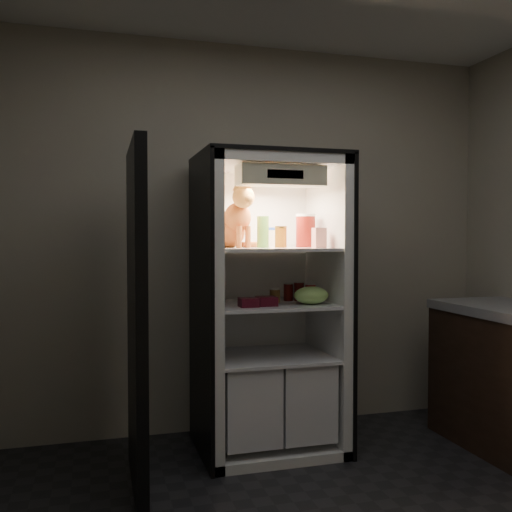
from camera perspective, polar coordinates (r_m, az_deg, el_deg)
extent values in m
plane|color=#A9A28D|center=(4.05, -0.64, 1.83)|extent=(3.60, 0.00, 3.60)
cube|color=white|center=(3.95, -0.13, -4.36)|extent=(0.85, 0.06, 1.85)
cube|color=white|center=(3.55, -4.87, -5.09)|extent=(0.06, 0.70, 1.85)
cube|color=white|center=(3.78, 7.00, -4.66)|extent=(0.06, 0.70, 1.85)
cube|color=white|center=(3.65, 1.27, 9.21)|extent=(0.85, 0.70, 0.06)
cube|color=white|center=(3.85, 1.25, -18.22)|extent=(0.85, 0.70, 0.06)
cube|color=black|center=(3.54, -5.54, -5.11)|extent=(0.02, 0.72, 1.87)
cube|color=black|center=(3.80, 7.59, -4.63)|extent=(0.02, 0.72, 1.87)
cube|color=black|center=(3.65, 1.27, 9.87)|extent=(0.90, 0.72, 0.02)
cube|color=white|center=(3.59, 1.41, 0.69)|extent=(0.73, 0.62, 0.02)
cube|color=white|center=(3.61, 1.40, -4.87)|extent=(0.73, 0.62, 0.02)
cube|color=white|center=(3.68, -1.29, -13.96)|extent=(0.34, 0.58, 0.48)
cube|color=white|center=(3.78, 4.00, -13.53)|extent=(0.34, 0.58, 0.48)
cube|color=white|center=(3.67, 1.40, -9.99)|extent=(0.73, 0.62, 0.02)
cube|color=beige|center=(3.41, 2.48, 8.03)|extent=(0.52, 0.18, 0.12)
cube|color=black|center=(3.33, 2.96, 8.17)|extent=(0.22, 0.01, 0.05)
cube|color=black|center=(3.16, -11.86, -5.98)|extent=(0.07, 0.87, 1.85)
cube|color=white|center=(3.18, -11.71, -12.84)|extent=(0.07, 0.64, 0.12)
cube|color=white|center=(3.09, -11.78, -3.84)|extent=(0.07, 0.64, 0.12)
ellipsoid|color=#BF4A18|center=(3.64, -2.76, 2.50)|extent=(0.28, 0.31, 0.22)
ellipsoid|color=#BF4A18|center=(3.56, -1.87, 3.85)|extent=(0.21, 0.20, 0.19)
sphere|color=#C86E27|center=(3.51, -1.27, 5.91)|extent=(0.17, 0.17, 0.14)
sphere|color=#C86E27|center=(3.46, -0.74, 5.71)|extent=(0.07, 0.07, 0.06)
cone|color=#C86E27|center=(3.50, -1.93, 7.03)|extent=(0.07, 0.07, 0.06)
cone|color=#C86E27|center=(3.55, -0.80, 6.97)|extent=(0.07, 0.07, 0.06)
cylinder|color=#BF4A18|center=(3.48, -1.72, 1.92)|extent=(0.04, 0.04, 0.14)
cylinder|color=#BF4A18|center=(3.52, -0.81, 1.92)|extent=(0.04, 0.04, 0.14)
cylinder|color=#BF4A18|center=(3.63, -0.44, 1.15)|extent=(0.20, 0.20, 0.04)
cylinder|color=green|center=(3.59, 0.69, 2.30)|extent=(0.07, 0.07, 0.18)
cylinder|color=green|center=(3.60, 0.69, 3.88)|extent=(0.08, 0.08, 0.02)
cylinder|color=white|center=(3.78, 1.96, 1.75)|extent=(0.09, 0.09, 0.11)
cylinder|color=blue|center=(3.78, 1.97, 2.74)|extent=(0.09, 0.09, 0.02)
cylinder|color=maroon|center=(3.61, 2.49, 1.82)|extent=(0.08, 0.08, 0.12)
cylinder|color=#AE7E2E|center=(3.61, 2.49, 2.90)|extent=(0.08, 0.08, 0.01)
cylinder|color=maroon|center=(3.72, 4.98, 2.42)|extent=(0.13, 0.13, 0.20)
cylinder|color=white|center=(3.72, 4.99, 4.08)|extent=(0.13, 0.13, 0.02)
cube|color=silver|center=(3.56, 6.33, 1.82)|extent=(0.07, 0.07, 0.12)
cylinder|color=black|center=(3.73, 3.25, -3.65)|extent=(0.06, 0.06, 0.11)
cylinder|color=#B2B2B2|center=(3.73, 3.25, -2.79)|extent=(0.06, 0.06, 0.00)
cylinder|color=black|center=(3.74, 4.33, -3.57)|extent=(0.07, 0.07, 0.12)
cylinder|color=#B2B2B2|center=(3.74, 4.33, -2.64)|extent=(0.07, 0.07, 0.00)
cylinder|color=black|center=(3.58, 5.46, -3.81)|extent=(0.07, 0.07, 0.12)
cylinder|color=#B2B2B2|center=(3.58, 5.47, -2.82)|extent=(0.07, 0.07, 0.00)
cylinder|color=brown|center=(3.63, 1.90, -4.03)|extent=(0.07, 0.07, 0.08)
cylinder|color=#B2B2B2|center=(3.62, 1.90, -3.30)|extent=(0.07, 0.07, 0.01)
ellipsoid|color=#83C45B|center=(3.55, 5.55, -3.93)|extent=(0.22, 0.16, 0.11)
cube|color=#4E0D18|center=(3.41, -0.75, -4.66)|extent=(0.11, 0.11, 0.05)
cube|color=#4E0D18|center=(3.46, 1.06, -4.54)|extent=(0.11, 0.11, 0.06)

